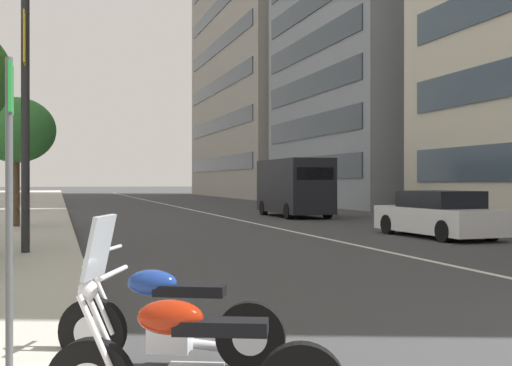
{
  "coord_description": "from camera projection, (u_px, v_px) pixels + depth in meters",
  "views": [
    {
      "loc": [
        -4.04,
        7.56,
        1.7
      ],
      "look_at": [
        12.18,
        2.59,
        1.65
      ],
      "focal_mm": 45.53,
      "sensor_mm": 36.0,
      "label": 1
    }
  ],
  "objects": [
    {
      "name": "street_tree_near_plaza_corner",
      "position": [
        16.0,
        130.0,
        22.14
      ],
      "size": [
        2.63,
        2.63,
        4.42
      ],
      "color": "#473323",
      "rests_on": "sidewalk_right_plaza"
    },
    {
      "name": "motorcycle_far_end_row",
      "position": [
        189.0,
        366.0,
        4.43
      ],
      "size": [
        0.93,
        1.96,
        1.46
      ],
      "rotation": [
        0.0,
        0.0,
        1.19
      ],
      "color": "black",
      "rests_on": "ground"
    },
    {
      "name": "parking_sign_by_curb",
      "position": [
        10.0,
        183.0,
        5.21
      ],
      "size": [
        0.32,
        0.06,
        2.54
      ],
      "color": "#47494C",
      "rests_on": "sidewalk_right_plaza"
    },
    {
      "name": "street_lamp_with_banners",
      "position": [
        45.0,
        34.0,
        14.16
      ],
      "size": [
        1.26,
        2.7,
        7.82
      ],
      "color": "#232326",
      "rests_on": "sidewalk_right_plaza"
    },
    {
      "name": "motorcycle_by_sign_pole",
      "position": [
        168.0,
        323.0,
        5.88
      ],
      "size": [
        1.01,
        1.95,
        1.09
      ],
      "rotation": [
        0.0,
        0.0,
        1.14
      ],
      "color": "black",
      "rests_on": "ground"
    },
    {
      "name": "delivery_van_ahead",
      "position": [
        294.0,
        186.0,
        30.88
      ],
      "size": [
        5.6,
        2.18,
        2.72
      ],
      "rotation": [
        0.0,
        0.0,
        -0.01
      ],
      "color": "black",
      "rests_on": "ground"
    },
    {
      "name": "car_lead_in_lane",
      "position": [
        438.0,
        215.0,
        19.59
      ],
      "size": [
        4.59,
        1.93,
        1.41
      ],
      "rotation": [
        0.0,
        0.0,
        0.04
      ],
      "color": "silver",
      "rests_on": "ground"
    },
    {
      "name": "lane_centre_stripe",
      "position": [
        187.0,
        209.0,
        39.55
      ],
      "size": [
        110.0,
        0.16,
        0.01
      ],
      "primitive_type": "cube",
      "color": "silver",
      "rests_on": "ground"
    }
  ]
}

